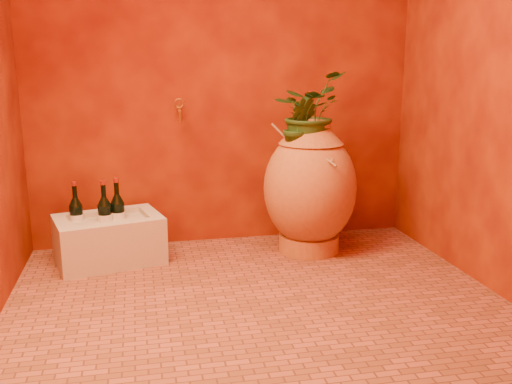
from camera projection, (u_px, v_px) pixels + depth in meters
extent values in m
plane|color=#994932|center=(255.00, 296.00, 2.96)|extent=(2.50, 2.50, 0.00)
cube|color=#550B04|center=(223.00, 51.00, 3.62)|extent=(2.50, 0.02, 2.50)
cube|color=#550B04|center=(493.00, 49.00, 2.92)|extent=(0.02, 2.00, 2.50)
cylinder|color=#B26C32|center=(309.00, 242.00, 3.65)|extent=(0.44, 0.44, 0.11)
ellipsoid|color=#B26C32|center=(310.00, 188.00, 3.57)|extent=(0.67, 0.67, 0.73)
cone|color=#B26C32|center=(311.00, 135.00, 3.49)|extent=(0.46, 0.46, 0.11)
torus|color=#B26C32|center=(311.00, 124.00, 3.48)|extent=(0.28, 0.28, 0.05)
cylinder|color=olive|center=(301.00, 153.00, 3.45)|extent=(0.33, 0.20, 0.35)
cylinder|color=olive|center=(314.00, 149.00, 3.39)|extent=(0.18, 0.35, 0.16)
cylinder|color=olive|center=(331.00, 145.00, 3.45)|extent=(0.10, 0.33, 0.16)
cube|color=beige|center=(109.00, 241.00, 3.43)|extent=(0.69, 0.55, 0.25)
cube|color=beige|center=(109.00, 212.00, 3.56)|extent=(0.61, 0.23, 0.03)
cube|color=beige|center=(107.00, 227.00, 3.24)|extent=(0.61, 0.23, 0.03)
cube|color=beige|center=(62.00, 221.00, 3.35)|extent=(0.14, 0.27, 0.03)
cube|color=beige|center=(153.00, 216.00, 3.45)|extent=(0.14, 0.27, 0.03)
cylinder|color=black|center=(105.00, 221.00, 3.41)|extent=(0.08, 0.08, 0.19)
cone|color=black|center=(104.00, 201.00, 3.38)|extent=(0.08, 0.08, 0.05)
cylinder|color=black|center=(103.00, 190.00, 3.37)|extent=(0.03, 0.03, 0.08)
cylinder|color=maroon|center=(103.00, 182.00, 3.36)|extent=(0.03, 0.03, 0.03)
cylinder|color=silver|center=(105.00, 221.00, 3.41)|extent=(0.08, 0.08, 0.09)
cylinder|color=black|center=(77.00, 221.00, 3.43)|extent=(0.08, 0.08, 0.19)
cone|color=black|center=(75.00, 202.00, 3.40)|extent=(0.08, 0.08, 0.05)
cylinder|color=black|center=(75.00, 191.00, 3.38)|extent=(0.03, 0.03, 0.07)
cylinder|color=maroon|center=(74.00, 184.00, 3.37)|extent=(0.03, 0.03, 0.03)
cylinder|color=silver|center=(77.00, 221.00, 3.43)|extent=(0.08, 0.08, 0.08)
cylinder|color=black|center=(118.00, 219.00, 3.46)|extent=(0.08, 0.08, 0.20)
cone|color=black|center=(117.00, 199.00, 3.43)|extent=(0.08, 0.08, 0.05)
cylinder|color=black|center=(116.00, 188.00, 3.42)|extent=(0.03, 0.03, 0.08)
cylinder|color=maroon|center=(116.00, 180.00, 3.40)|extent=(0.03, 0.03, 0.03)
cylinder|color=silver|center=(118.00, 219.00, 3.46)|extent=(0.09, 0.09, 0.09)
cylinder|color=#AD8127|center=(179.00, 110.00, 3.59)|extent=(0.02, 0.12, 0.02)
cylinder|color=#AD8127|center=(180.00, 117.00, 3.54)|extent=(0.02, 0.02, 0.07)
torus|color=#AD8127|center=(179.00, 103.00, 3.58)|extent=(0.06, 0.01, 0.06)
cylinder|color=#AD8127|center=(179.00, 107.00, 3.58)|extent=(0.01, 0.01, 0.04)
imported|color=#204418|center=(308.00, 112.00, 3.48)|extent=(0.58, 0.58, 0.49)
imported|color=#204418|center=(299.00, 127.00, 3.42)|extent=(0.23, 0.21, 0.35)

